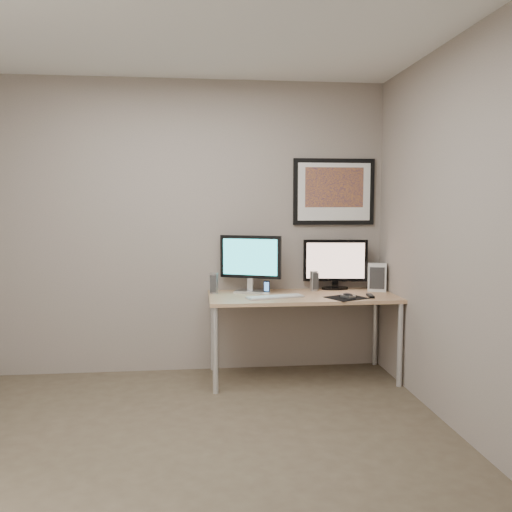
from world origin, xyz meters
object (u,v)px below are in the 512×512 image
Objects in this scene: framed_art at (334,192)px; keyboard at (275,297)px; monitor_tv at (335,263)px; monitor_large at (251,261)px; speaker_right at (314,281)px; fan_unit at (377,277)px; desk at (302,302)px; speaker_left at (214,283)px; phone_dock at (267,287)px.

keyboard is at bearing -143.41° from framed_art.
monitor_large is at bearing -165.41° from monitor_tv.
fan_unit is (0.56, -0.07, 0.03)m from speaker_right.
monitor_tv is 0.26m from speaker_right.
fan_unit is (0.71, 0.14, 0.19)m from desk.
framed_art is 0.87m from fan_unit.
framed_art is 1.44× the size of monitor_large.
speaker_left is 0.46m from phone_dock.
monitor_tv is at bearing 2.52° from speaker_right.
speaker_right is 0.57m from fan_unit.
monitor_tv is at bearing 17.34° from keyboard.
monitor_tv is (0.36, 0.27, 0.31)m from desk.
desk is at bearing 9.54° from keyboard.
monitor_tv is 5.06× the size of phone_dock.
framed_art reaches higher than keyboard.
framed_art is at bearing 21.50° from keyboard.
framed_art is 0.83m from speaker_right.
desk is 3.06× the size of monitor_large.
framed_art is 6.53× the size of phone_dock.
monitor_tv reaches higher than fan_unit.
desk is 2.76× the size of monitor_tv.
phone_dock is at bearing 4.22° from speaker_left.
phone_dock reaches higher than desk.
framed_art is 4.13× the size of speaker_left.
monitor_tv is at bearing 29.73° from monitor_large.
keyboard is 1.00m from fan_unit.
speaker_right is (0.90, 0.06, -0.00)m from speaker_left.
monitor_large is at bearing 157.04° from desk.
framed_art reaches higher than monitor_tv.
framed_art reaches higher than speaker_right.
fan_unit is (1.14, -0.04, -0.16)m from monitor_large.
monitor_large is 2.11× the size of fan_unit.
speaker_left is (-0.32, -0.03, -0.19)m from monitor_large.
speaker_right is (-0.21, -0.05, -0.15)m from monitor_tv.
keyboard is (-0.60, -0.45, -0.88)m from framed_art.
monitor_large is 4.55× the size of phone_dock.
keyboard is at bearing -53.98° from phone_dock.
monitor_large reaches higher than monitor_tv.
framed_art is 1.16m from keyboard.
speaker_right reaches higher than keyboard.
fan_unit is at bearing -11.77° from monitor_tv.
speaker_left is 0.58m from keyboard.
framed_art is 1.37m from speaker_left.
framed_art is 0.65m from monitor_tv.
monitor_tv reaches higher than keyboard.
monitor_large is at bearing 16.48° from speaker_left.
speaker_left is 0.37× the size of keyboard.
monitor_large reaches higher than keyboard.
phone_dock is 0.24× the size of keyboard.
keyboard is (-0.25, -0.12, 0.07)m from desk.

